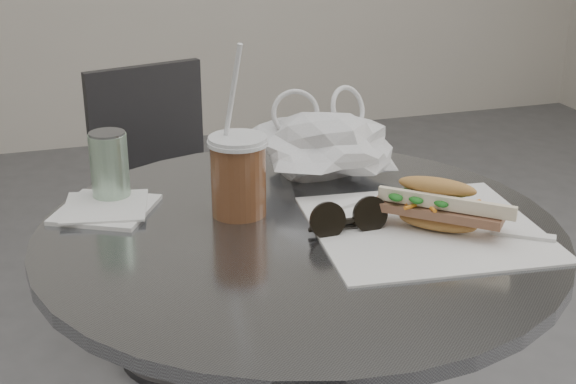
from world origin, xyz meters
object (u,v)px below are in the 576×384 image
object	(u,v)px
banh_mi	(437,206)
iced_coffee	(238,174)
drink_can	(110,167)
sunglasses	(348,220)
chair_far	(175,234)

from	to	relation	value
banh_mi	iced_coffee	distance (m)	0.29
banh_mi	iced_coffee	size ratio (longest dim) A/B	0.86
banh_mi	drink_can	distance (m)	0.50
iced_coffee	sunglasses	size ratio (longest dim) A/B	2.20
chair_far	banh_mi	size ratio (longest dim) A/B	3.43
chair_far	drink_can	world-z (taller)	drink_can
banh_mi	drink_can	xyz separation A→B (m)	(-0.43, 0.25, 0.02)
sunglasses	drink_can	xyz separation A→B (m)	(-0.31, 0.22, 0.04)
chair_far	drink_can	distance (m)	0.88
chair_far	banh_mi	bearing A→B (deg)	88.05
drink_can	banh_mi	bearing A→B (deg)	-30.74
banh_mi	iced_coffee	bearing A→B (deg)	-168.35
banh_mi	drink_can	world-z (taller)	drink_can
chair_far	sunglasses	distance (m)	1.04
sunglasses	chair_far	bearing A→B (deg)	94.37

